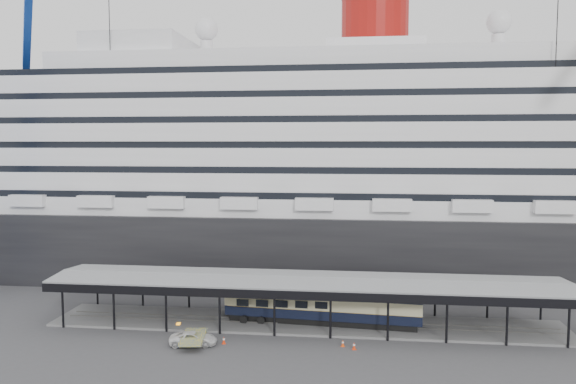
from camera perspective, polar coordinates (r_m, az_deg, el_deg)
name	(u,v)px	position (r m, az deg, el deg)	size (l,w,h in m)	color
ground	(301,340)	(58.73, 1.37, -14.81)	(200.00, 200.00, 0.00)	#3E3E41
cruise_ship	(321,154)	(87.24, 3.42, 3.90)	(130.00, 30.00, 43.90)	black
platform_canopy	(306,303)	(62.75, 1.82, -11.25)	(56.00, 9.18, 5.30)	slate
port_truck	(193,339)	(57.93, -9.59, -14.48)	(2.14, 4.65, 1.29)	silver
pullman_carriage	(322,302)	(62.57, 3.47, -11.12)	(21.54, 4.57, 20.99)	black
traffic_cone_left	(224,340)	(57.97, -6.54, -14.72)	(0.49, 0.49, 0.75)	red
traffic_cone_mid	(343,343)	(57.16, 5.59, -15.03)	(0.46, 0.46, 0.68)	#EF4A0D
traffic_cone_right	(354,346)	(56.50, 6.73, -15.25)	(0.44, 0.44, 0.74)	red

